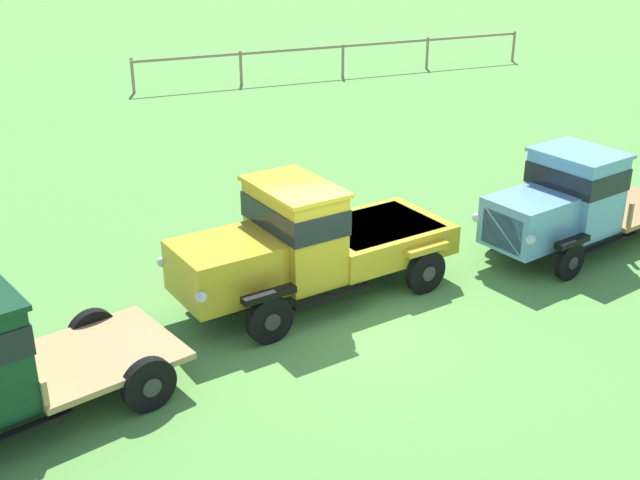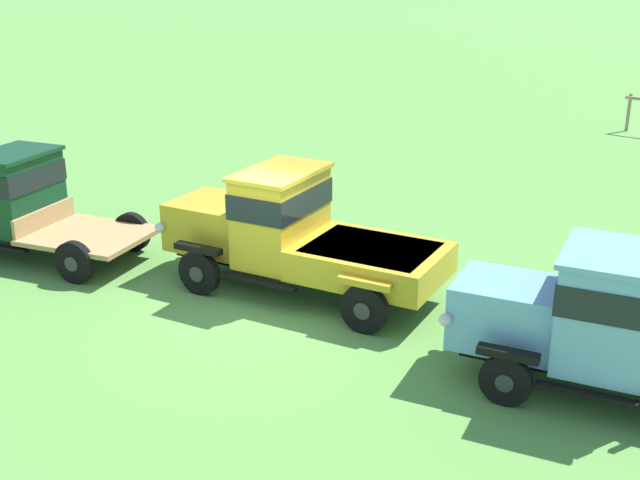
{
  "view_description": "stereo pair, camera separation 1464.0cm",
  "coord_description": "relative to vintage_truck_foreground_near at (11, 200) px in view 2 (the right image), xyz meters",
  "views": [
    {
      "loc": [
        -5.31,
        -11.59,
        7.19
      ],
      "look_at": [
        0.14,
        1.55,
        1.0
      ],
      "focal_mm": 45.0,
      "sensor_mm": 36.0,
      "label": 1
    },
    {
      "loc": [
        9.17,
        -9.66,
        6.25
      ],
      "look_at": [
        0.14,
        1.55,
        1.0
      ],
      "focal_mm": 45.0,
      "sensor_mm": 36.0,
      "label": 2
    }
  ],
  "objects": [
    {
      "name": "vintage_truck_midrow_center",
      "position": [
        11.97,
        2.09,
        0.01
      ],
      "size": [
        5.74,
        3.08,
        2.24
      ],
      "color": "black",
      "rests_on": "ground"
    },
    {
      "name": "vintage_truck_second_in_line",
      "position": [
        6.06,
        2.24,
        -0.01
      ],
      "size": [
        5.86,
        3.15,
        2.35
      ],
      "color": "black",
      "rests_on": "ground"
    },
    {
      "name": "vintage_truck_foreground_near",
      "position": [
        0.0,
        0.0,
        0.0
      ],
      "size": [
        5.6,
        3.31,
        2.25
      ],
      "color": "black",
      "rests_on": "ground"
    },
    {
      "name": "ground_plane",
      "position": [
        6.33,
        1.01,
        -1.16
      ],
      "size": [
        240.0,
        240.0,
        0.0
      ],
      "primitive_type": "plane",
      "color": "#5B9342"
    }
  ]
}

